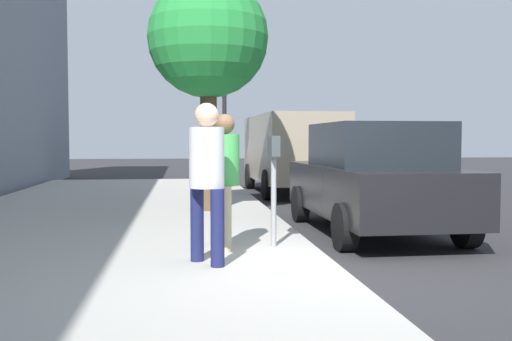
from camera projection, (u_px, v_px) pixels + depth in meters
name	position (u px, v px, depth m)	size (l,w,h in m)	color
ground_plane	(335.00, 275.00, 6.54)	(80.00, 80.00, 0.00)	#2B2B2D
sidewalk_slab	(58.00, 276.00, 6.16)	(28.00, 6.00, 0.15)	#A8A59E
parking_meter	(274.00, 167.00, 7.41)	(0.36, 0.12, 1.41)	gray
pedestrian_at_meter	(225.00, 171.00, 7.19)	(0.52, 0.37, 1.68)	tan
pedestrian_bystander	(207.00, 170.00, 6.35)	(0.47, 0.38, 1.76)	#191E4C
parked_sedan_near	(373.00, 178.00, 9.35)	(4.42, 2.00, 1.77)	black
parked_van_far	(291.00, 149.00, 16.33)	(5.23, 2.19, 2.18)	gray
street_tree	(208.00, 39.00, 11.10)	(2.30, 2.30, 4.45)	brown
traffic_signal	(228.00, 101.00, 16.33)	(0.24, 0.44, 3.60)	black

